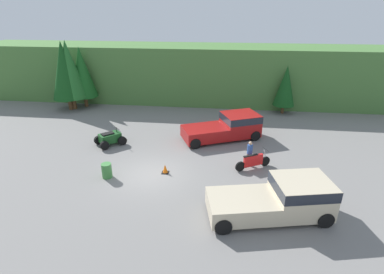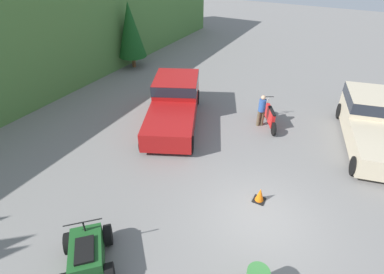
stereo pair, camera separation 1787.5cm
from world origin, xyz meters
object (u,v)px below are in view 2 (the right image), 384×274
Objects in this scene: pickup_truck_red at (174,101)px; pickup_truck_second at (373,121)px; dirt_bike at (270,117)px; rider_person at (262,109)px; quad_atv at (87,255)px; traffic_cone at (260,195)px.

pickup_truck_second is (2.54, -8.86, -0.00)m from pickup_truck_red.
rider_person reaches higher than dirt_bike.
pickup_truck_red is at bearing 68.13° from rider_person.
pickup_truck_second is 2.77× the size of dirt_bike.
pickup_truck_red reaches higher than dirt_bike.
rider_person is at bearing -54.55° from quad_atv.
traffic_cone is (-5.01, -1.56, -0.63)m from rider_person.
pickup_truck_red is at bearing 93.71° from pickup_truck_second.
quad_atv reaches higher than traffic_cone.
pickup_truck_red is 6.77m from traffic_cone.
rider_person is (1.35, -4.10, -0.08)m from pickup_truck_red.
pickup_truck_red is 9.22m from pickup_truck_second.
rider_person is 2.95× the size of traffic_cone.
pickup_truck_red reaches higher than traffic_cone.
dirt_bike is 10.20m from quad_atv.
pickup_truck_second is 4.91m from rider_person.
quad_atv is 1.44× the size of rider_person.
dirt_bike is at bearing -56.48° from quad_atv.
quad_atv reaches higher than dirt_bike.
traffic_cone is (-5.23, -1.17, -0.23)m from dirt_bike.
dirt_bike is 5.36m from traffic_cone.
rider_person is at bearing 91.71° from pickup_truck_second.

